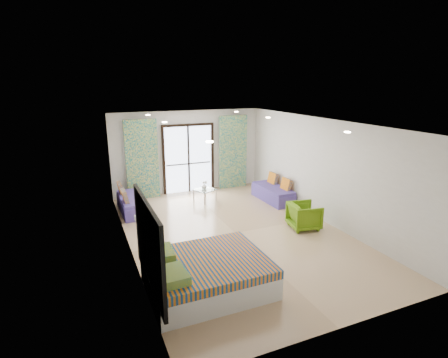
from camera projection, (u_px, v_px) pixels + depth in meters
name	position (u px, v px, depth m)	size (l,w,h in m)	color
floor	(235.00, 233.00, 8.59)	(5.00, 7.50, 0.01)	tan
ceiling	(236.00, 123.00, 7.86)	(5.00, 7.50, 0.01)	silver
wall_back	(188.00, 152.00, 11.55)	(5.00, 0.01, 2.70)	silver
wall_front	(348.00, 247.00, 4.90)	(5.00, 0.01, 2.70)	silver
wall_left	(127.00, 193.00, 7.28)	(0.01, 7.50, 2.70)	silver
wall_right	(322.00, 170.00, 9.16)	(0.01, 7.50, 2.70)	silver
balcony_door	(188.00, 155.00, 11.55)	(1.76, 0.08, 2.28)	black
balcony_rail	(189.00, 164.00, 11.64)	(1.52, 0.03, 0.04)	#595451
curtain_left	(142.00, 160.00, 10.83)	(1.00, 0.10, 2.50)	beige
curtain_right	(233.00, 152.00, 12.00)	(1.00, 0.10, 2.50)	beige
downlight_a	(210.00, 142.00, 5.57)	(0.12, 0.12, 0.02)	#FFE0B2
downlight_b	(347.00, 132.00, 6.62)	(0.12, 0.12, 0.02)	#FFE0B2
downlight_c	(165.00, 122.00, 8.23)	(0.12, 0.12, 0.02)	#FFE0B2
downlight_d	(268.00, 118.00, 9.28)	(0.12, 0.12, 0.02)	#FFE0B2
downlight_e	(148.00, 115.00, 10.00)	(0.12, 0.12, 0.02)	#FFE0B2
downlight_f	(236.00, 112.00, 11.05)	(0.12, 0.12, 0.02)	#FFE0B2
headboard	(149.00, 245.00, 5.64)	(0.06, 2.10, 1.50)	black
switch_plate	(135.00, 218.00, 6.74)	(0.02, 0.10, 0.10)	silver
bed	(206.00, 273.00, 6.21)	(2.09, 1.71, 0.72)	silver
daybed_left	(131.00, 204.00, 9.92)	(0.66, 1.64, 0.80)	#4B3B8F
daybed_right	(273.00, 193.00, 10.88)	(0.68, 1.62, 0.79)	#4B3B8F
coffee_table	(205.00, 191.00, 10.81)	(0.75, 0.75, 0.66)	silver
vase	(204.00, 186.00, 10.84)	(0.17, 0.17, 0.17)	white
armchair	(304.00, 215.00, 8.79)	(0.70, 0.66, 0.72)	#5A8911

